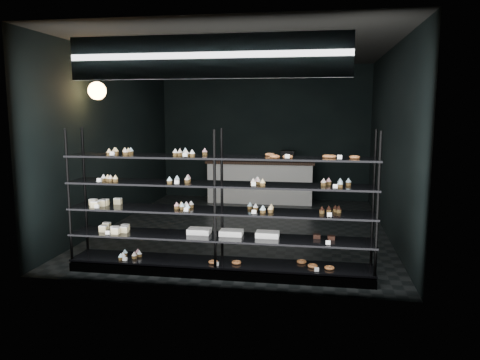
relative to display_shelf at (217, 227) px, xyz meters
The scene contains 5 objects.
room 2.64m from the display_shelf, 90.03° to the left, with size 5.01×6.01×3.20m.
display_shelf is the anchor object (origin of this frame).
signage 2.17m from the display_shelf, 90.18° to the right, with size 3.30×0.05×0.50m.
pendant_lamp 3.10m from the display_shelf, 150.74° to the left, with size 0.28×0.28×0.87m.
service_counter 4.95m from the display_shelf, 90.19° to the left, with size 2.51×0.65×1.23m.
Camera 1 is at (1.28, -8.27, 2.14)m, focal length 35.00 mm.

